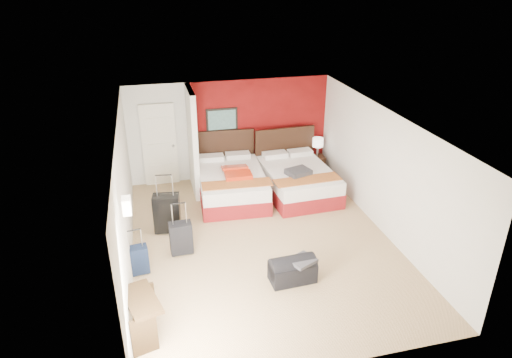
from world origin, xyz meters
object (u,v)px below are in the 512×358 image
object	(u,v)px
suitcase_black	(167,214)
suitcase_charcoal	(181,239)
suitcase_navy	(138,261)
duffel_bag	(292,271)
table_lamp	(318,147)
red_suitcase_open	(236,172)
bed_left	(232,185)
desk	(144,317)
nightstand	(317,165)
bed_right	(298,181)

from	to	relation	value
suitcase_black	suitcase_charcoal	xyz separation A→B (m)	(0.20, -0.87, -0.09)
suitcase_navy	duffel_bag	world-z (taller)	suitcase_navy
table_lamp	suitcase_black	distance (m)	4.43
table_lamp	suitcase_charcoal	world-z (taller)	table_lamp
red_suitcase_open	duffel_bag	world-z (taller)	red_suitcase_open
table_lamp	duffel_bag	xyz separation A→B (m)	(-1.99, -4.12, -0.56)
bed_left	desk	distance (m)	4.58
nightstand	table_lamp	size ratio (longest dim) A/B	1.04
suitcase_navy	desk	size ratio (longest dim) A/B	0.63
red_suitcase_open	suitcase_charcoal	size ratio (longest dim) A/B	1.33
bed_right	suitcase_navy	bearing A→B (deg)	-150.71
suitcase_black	suitcase_charcoal	bearing A→B (deg)	-68.94
bed_left	red_suitcase_open	size ratio (longest dim) A/B	2.61
suitcase_black	desk	distance (m)	2.95
suitcase_navy	duffel_bag	bearing A→B (deg)	-25.16
duffel_bag	suitcase_navy	bearing A→B (deg)	158.69
suitcase_charcoal	suitcase_black	bearing A→B (deg)	100.66
table_lamp	suitcase_black	bearing A→B (deg)	-153.90
bed_left	suitcase_black	size ratio (longest dim) A/B	2.72
duffel_bag	nightstand	bearing A→B (deg)	60.93
desk	red_suitcase_open	bearing A→B (deg)	45.30
suitcase_navy	suitcase_charcoal	bearing A→B (deg)	22.52
suitcase_black	duffel_bag	xyz separation A→B (m)	(1.98, -2.18, -0.20)
red_suitcase_open	duffel_bag	bearing A→B (deg)	-81.88
bed_left	desk	bearing A→B (deg)	-113.75
bed_left	red_suitcase_open	distance (m)	0.40
suitcase_charcoal	desk	size ratio (longest dim) A/B	0.75
red_suitcase_open	nightstand	world-z (taller)	red_suitcase_open
bed_left	table_lamp	size ratio (longest dim) A/B	4.37
suitcase_black	duffel_bag	world-z (taller)	suitcase_black
suitcase_charcoal	duffel_bag	bearing A→B (deg)	-38.12
nightstand	suitcase_charcoal	xyz separation A→B (m)	(-3.77, -2.82, 0.05)
bed_right	duffel_bag	bearing A→B (deg)	-112.72
bed_left	table_lamp	bearing A→B (deg)	21.49
nightstand	suitcase_navy	bearing A→B (deg)	-141.81
nightstand	suitcase_charcoal	world-z (taller)	suitcase_charcoal
duffel_bag	bed_right	bearing A→B (deg)	66.73
table_lamp	suitcase_charcoal	xyz separation A→B (m)	(-3.77, -2.82, -0.45)
nightstand	suitcase_black	world-z (taller)	suitcase_black
red_suitcase_open	duffel_bag	distance (m)	3.30
red_suitcase_open	desk	bearing A→B (deg)	-116.41
bed_left	suitcase_charcoal	distance (m)	2.46
table_lamp	desk	size ratio (longest dim) A/B	0.60
red_suitcase_open	duffel_bag	size ratio (longest dim) A/B	1.06
table_lamp	suitcase_navy	world-z (taller)	table_lamp
red_suitcase_open	suitcase_charcoal	bearing A→B (deg)	-124.49
bed_left	table_lamp	distance (m)	2.56
desk	suitcase_navy	bearing A→B (deg)	76.97
red_suitcase_open	nightstand	bearing A→B (deg)	23.46
bed_left	duffel_bag	world-z (taller)	bed_left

